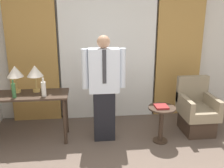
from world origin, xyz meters
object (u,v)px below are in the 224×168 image
Objects in this scene: person at (104,86)px; side_table at (161,118)px; bottle_near_edge at (44,89)px; book at (161,107)px; bottle_by_lamp at (14,90)px; table_lamp_right at (35,72)px; armchair at (196,112)px; desk at (26,102)px; table_lamp_left at (15,72)px.

side_table is (0.87, -0.18, -0.50)m from person.
bottle_near_edge is 1.78m from book.
table_lamp_right is at bearing 41.59° from bottle_by_lamp.
side_table is at bearing -11.94° from person.
desk is at bearing -179.97° from armchair.
desk is 0.30m from bottle_by_lamp.
person reaches higher than desk.
person is (1.34, -0.21, -0.19)m from table_lamp_left.
armchair is 4.51× the size of book.
book reaches higher than side_table.
table_lamp_right reaches higher than book.
person is (1.04, -0.21, -0.19)m from table_lamp_right.
person is (1.19, -0.10, 0.25)m from desk.
person reaches higher than table_lamp_right.
desk is 0.40m from bottle_near_edge.
person reaches higher than table_lamp_left.
table_lamp_right is 2.08× the size of book.
book is at bearing -12.08° from table_lamp_right.
bottle_by_lamp is at bearing -177.29° from armchair.
armchair is at bearing 22.65° from book.
armchair is (2.76, 0.00, -0.31)m from desk.
table_lamp_left reaches higher than bottle_by_lamp.
person is at bearing -11.42° from table_lamp_right.
table_lamp_right is 2.07m from side_table.
table_lamp_left is 0.32m from bottle_by_lamp.
bottle_near_edge is (0.44, -0.23, -0.20)m from table_lamp_left.
bottle_near_edge is (0.29, -0.12, 0.24)m from desk.
table_lamp_right is 0.46× the size of armchair.
table_lamp_left is at bearing 169.50° from book.
desk is 1.22m from person.
desk is 1.40× the size of armchair.
side_table is (2.19, -0.15, -0.49)m from bottle_by_lamp.
armchair is (1.57, 0.10, -0.55)m from person.
armchair is (2.46, 0.12, -0.55)m from bottle_near_edge.
bottle_near_edge is 0.42m from bottle_by_lamp.
table_lamp_right is 0.25× the size of person.
table_lamp_left is 0.29m from table_lamp_right.
side_table is at bearing -7.90° from desk.
table_lamp_right is at bearing 168.35° from side_table.
bottle_by_lamp is at bearing 175.73° from book.
desk is at bearing 171.72° from book.
table_lamp_right is 0.34m from bottle_near_edge.
bottle_by_lamp is 0.16× the size of person.
bottle_by_lamp is 2.19m from book.
bottle_by_lamp is (0.02, -0.24, -0.21)m from table_lamp_left.
armchair is at bearing 22.33° from side_table.
table_lamp_right reaches higher than desk.
table_lamp_right is at bearing 167.92° from book.
book is at bearing -10.50° from table_lamp_left.
book is (2.04, -0.30, -0.05)m from desk.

